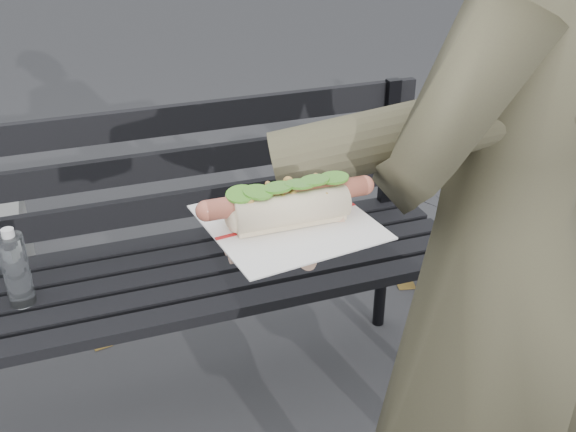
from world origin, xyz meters
TOP-DOWN VIEW (x-y plane):
  - park_bench at (0.09, 0.89)m, footprint 1.50×0.44m
  - person at (0.50, 0.09)m, footprint 0.74×0.63m
  - held_hotdog at (0.27, 0.05)m, footprint 0.64×0.32m

SIDE VIEW (x-z plane):
  - park_bench at x=0.09m, z-range 0.08..0.96m
  - person at x=0.50m, z-range 0.00..1.72m
  - held_hotdog at x=0.27m, z-range 1.02..1.22m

